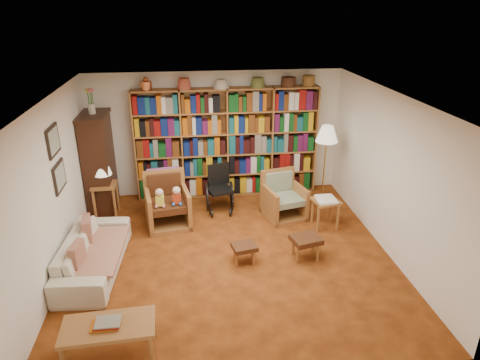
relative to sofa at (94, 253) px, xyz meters
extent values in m
plane|color=#944616|center=(2.05, 0.15, -0.28)|extent=(5.00, 5.00, 0.00)
plane|color=silver|center=(2.05, 0.15, 2.22)|extent=(5.00, 5.00, 0.00)
plane|color=white|center=(2.05, 2.65, 0.97)|extent=(5.00, 0.00, 5.00)
plane|color=white|center=(2.05, -2.35, 0.97)|extent=(5.00, 0.00, 5.00)
plane|color=white|center=(-0.45, 0.15, 0.97)|extent=(0.00, 5.00, 5.00)
plane|color=white|center=(4.55, 0.15, 0.97)|extent=(0.00, 5.00, 5.00)
cube|color=#A37032|center=(2.25, 2.49, 0.82)|extent=(3.60, 0.30, 2.20)
cube|color=#36180E|center=(-0.21, 2.15, 0.62)|extent=(0.45, 0.90, 1.80)
cube|color=#36180E|center=(-0.21, 2.15, 1.55)|extent=(0.50, 0.95, 0.06)
cylinder|color=beige|center=(-0.21, 2.15, 1.67)|extent=(0.12, 0.12, 0.18)
cube|color=black|center=(-0.43, 0.45, 1.62)|extent=(0.03, 0.52, 0.42)
cube|color=gray|center=(-0.42, 0.45, 1.62)|extent=(0.01, 0.44, 0.34)
cube|color=black|center=(-0.43, 0.45, 1.07)|extent=(0.03, 0.52, 0.42)
cube|color=gray|center=(-0.42, 0.45, 1.07)|extent=(0.01, 0.44, 0.34)
imported|color=beige|center=(0.00, 0.00, 0.00)|extent=(1.95, 0.88, 0.56)
cube|color=beige|center=(0.05, 0.00, 0.02)|extent=(0.81, 1.43, 0.04)
cube|color=maroon|center=(-0.13, 0.35, 0.17)|extent=(0.18, 0.39, 0.38)
cube|color=maroon|center=(-0.13, -0.35, 0.17)|extent=(0.16, 0.36, 0.35)
cube|color=#A37032|center=(-0.10, 1.82, 0.32)|extent=(0.44, 0.44, 0.04)
cylinder|color=#A37032|center=(-0.28, 1.64, 0.01)|extent=(0.05, 0.05, 0.58)
cylinder|color=#A37032|center=(0.08, 1.64, 0.01)|extent=(0.05, 0.05, 0.58)
cylinder|color=#A37032|center=(-0.28, 2.00, 0.01)|extent=(0.05, 0.05, 0.58)
cylinder|color=#A37032|center=(0.08, 2.00, 0.01)|extent=(0.05, 0.05, 0.58)
cylinder|color=#B48D39|center=(-0.10, 1.82, 0.43)|extent=(0.11, 0.11, 0.18)
cone|color=beige|center=(-0.10, 1.82, 0.66)|extent=(0.33, 0.33, 0.26)
cube|color=#A37032|center=(1.06, 1.26, -0.24)|extent=(0.86, 0.89, 0.08)
cube|color=#A37032|center=(0.72, 1.26, 0.05)|extent=(0.20, 0.78, 0.66)
cube|color=#A37032|center=(1.40, 1.26, 0.05)|extent=(0.20, 0.78, 0.66)
cube|color=#A37032|center=(1.06, 1.61, 0.19)|extent=(0.75, 0.20, 0.93)
cube|color=#492913|center=(1.06, 1.23, 0.14)|extent=(0.68, 0.74, 0.12)
cube|color=#492913|center=(1.06, 1.54, 0.41)|extent=(0.59, 0.20, 0.39)
cube|color=#D53857|center=(1.06, 1.65, 0.47)|extent=(0.58, 0.16, 0.41)
cube|color=#A37032|center=(3.18, 1.30, -0.24)|extent=(0.82, 0.84, 0.08)
cube|color=#A37032|center=(2.87, 1.30, 0.02)|extent=(0.23, 0.70, 0.60)
cube|color=#A37032|center=(3.48, 1.30, 0.02)|extent=(0.23, 0.70, 0.60)
cube|color=#A37032|center=(3.18, 1.61, 0.15)|extent=(0.68, 0.23, 0.85)
cube|color=gray|center=(3.18, 1.27, 0.10)|extent=(0.65, 0.70, 0.11)
cube|color=gray|center=(3.18, 1.55, 0.34)|extent=(0.53, 0.21, 0.36)
cube|color=black|center=(2.02, 1.72, 0.15)|extent=(0.53, 0.53, 0.06)
cube|color=black|center=(2.02, 1.93, 0.39)|extent=(0.42, 0.17, 0.43)
cylinder|color=black|center=(1.78, 1.81, -0.01)|extent=(0.03, 0.53, 0.53)
cylinder|color=black|center=(2.26, 1.81, -0.01)|extent=(0.03, 0.53, 0.53)
cylinder|color=black|center=(1.85, 1.45, -0.20)|extent=(0.03, 0.15, 0.15)
cylinder|color=black|center=(2.19, 1.45, -0.20)|extent=(0.03, 0.15, 0.15)
cylinder|color=#B48D39|center=(4.06, 1.78, -0.26)|extent=(0.27, 0.27, 0.03)
cylinder|color=#B48D39|center=(4.06, 1.78, 0.39)|extent=(0.03, 0.03, 1.34)
cone|color=beige|center=(4.06, 1.78, 1.16)|extent=(0.42, 0.42, 0.31)
cube|color=#A37032|center=(3.82, 0.85, 0.22)|extent=(0.51, 0.51, 0.04)
cylinder|color=#A37032|center=(3.64, 0.68, -0.04)|extent=(0.05, 0.05, 0.48)
cylinder|color=#A37032|center=(3.99, 0.68, -0.04)|extent=(0.05, 0.05, 0.48)
cylinder|color=#A37032|center=(3.64, 1.03, -0.04)|extent=(0.05, 0.05, 0.48)
cylinder|color=#A37032|center=(3.99, 1.03, -0.04)|extent=(0.05, 0.05, 0.48)
cube|color=white|center=(3.82, 0.85, 0.26)|extent=(0.37, 0.44, 0.03)
cube|color=#492913|center=(2.24, -0.09, -0.01)|extent=(0.41, 0.37, 0.07)
cylinder|color=#A37032|center=(2.11, -0.20, -0.16)|extent=(0.04, 0.04, 0.23)
cylinder|color=#A37032|center=(2.38, -0.20, -0.16)|extent=(0.04, 0.04, 0.23)
cylinder|color=#A37032|center=(2.11, 0.02, -0.16)|extent=(0.04, 0.04, 0.23)
cylinder|color=#A37032|center=(2.38, 0.02, -0.16)|extent=(0.04, 0.04, 0.23)
cube|color=#492913|center=(3.21, -0.09, 0.05)|extent=(0.50, 0.46, 0.09)
cylinder|color=#A37032|center=(3.05, -0.22, -0.14)|extent=(0.04, 0.04, 0.28)
cylinder|color=#A37032|center=(3.37, -0.22, -0.14)|extent=(0.04, 0.04, 0.28)
cylinder|color=#A37032|center=(3.05, 0.04, -0.14)|extent=(0.04, 0.04, 0.28)
cylinder|color=#A37032|center=(3.37, 0.04, -0.14)|extent=(0.04, 0.04, 0.28)
cube|color=#A37032|center=(0.49, -1.73, 0.10)|extent=(1.05, 0.57, 0.05)
cylinder|color=#A37032|center=(0.02, -1.94, -0.10)|extent=(0.06, 0.06, 0.35)
cylinder|color=#A37032|center=(0.96, -1.94, -0.10)|extent=(0.06, 0.06, 0.35)
cylinder|color=#A37032|center=(0.02, -1.52, -0.10)|extent=(0.06, 0.06, 0.35)
cylinder|color=#A37032|center=(0.96, -1.52, -0.10)|extent=(0.06, 0.06, 0.35)
cube|color=brown|center=(0.49, -1.73, 0.15)|extent=(0.29, 0.23, 0.05)
camera|label=1|loc=(1.47, -5.64, 3.46)|focal=32.00mm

